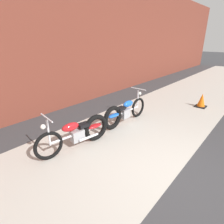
# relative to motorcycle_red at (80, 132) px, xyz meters

# --- Properties ---
(ground_plane) EXTENTS (80.00, 80.00, 0.00)m
(ground_plane) POSITION_rel_motorcycle_red_xyz_m (0.48, -2.32, -0.40)
(ground_plane) COLOR #38383A
(sidewalk_slab) EXTENTS (36.00, 3.50, 0.01)m
(sidewalk_slab) POSITION_rel_motorcycle_red_xyz_m (0.48, -0.57, -0.40)
(sidewalk_slab) COLOR #B2ADA3
(sidewalk_slab) RESTS_ON ground
(brick_building_wall) EXTENTS (36.00, 0.50, 5.21)m
(brick_building_wall) POSITION_rel_motorcycle_red_xyz_m (0.48, 2.88, 2.21)
(brick_building_wall) COLOR brown
(brick_building_wall) RESTS_ON ground
(motorcycle_red) EXTENTS (2.00, 0.64, 1.03)m
(motorcycle_red) POSITION_rel_motorcycle_red_xyz_m (0.00, 0.00, 0.00)
(motorcycle_red) COLOR black
(motorcycle_red) RESTS_ON ground
(motorcycle_blue) EXTENTS (2.01, 0.58, 1.03)m
(motorcycle_blue) POSITION_rel_motorcycle_red_xyz_m (1.77, -0.00, 0.00)
(motorcycle_blue) COLOR black
(motorcycle_blue) RESTS_ON ground
(traffic_cone) EXTENTS (0.40, 0.40, 0.55)m
(traffic_cone) POSITION_rel_motorcycle_red_xyz_m (5.05, -1.42, -0.15)
(traffic_cone) COLOR orange
(traffic_cone) RESTS_ON ground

